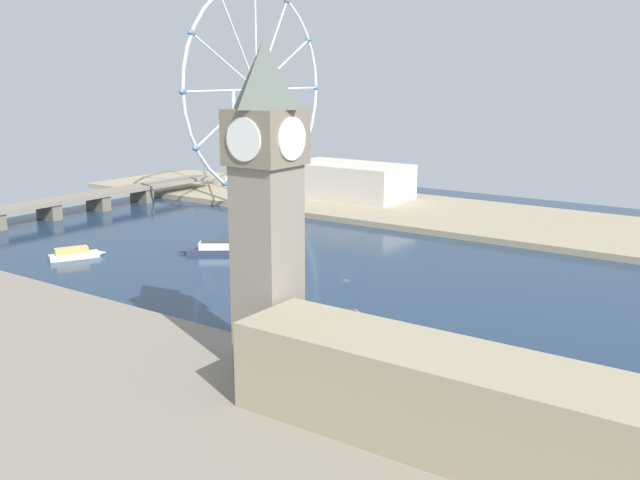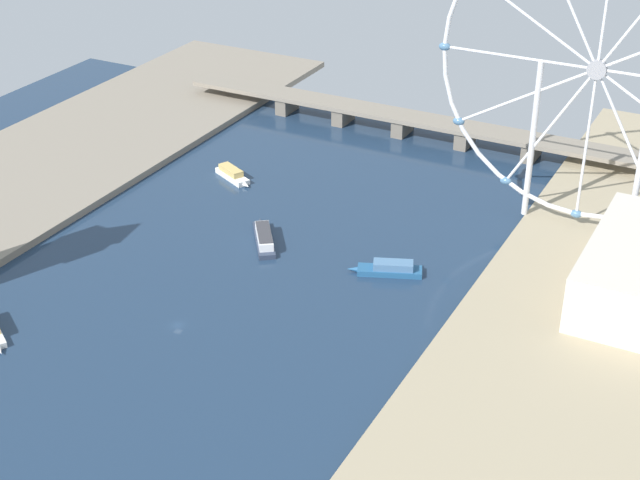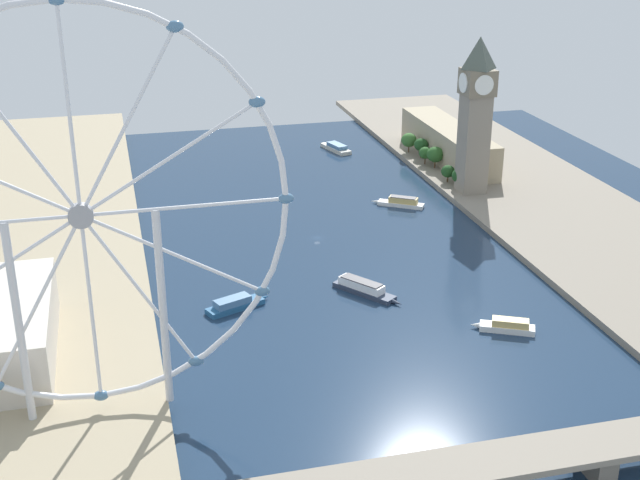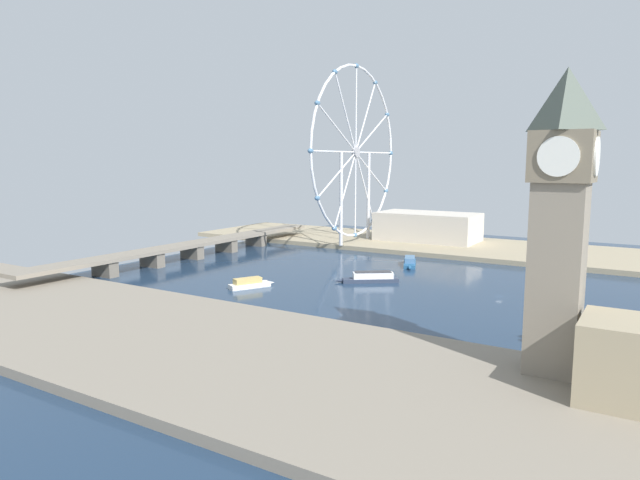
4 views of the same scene
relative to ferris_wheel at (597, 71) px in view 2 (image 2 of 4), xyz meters
The scene contains 7 objects.
ground_plane 174.18m from the ferris_wheel, 128.17° to the right, with size 419.73×419.73×0.00m, color #1E334C.
riverbank_right 144.30m from the ferris_wheel, 78.81° to the right, with size 90.00×520.00×3.00m, color tan.
ferris_wheel is the anchor object (origin of this frame).
river_bridge 130.63m from the ferris_wheel, 148.47° to the left, with size 231.73×16.19×9.99m.
tour_boat_0 103.11m from the ferris_wheel, 128.84° to the right, with size 27.01×14.97×4.92m.
tour_boat_2 137.09m from the ferris_wheel, 148.08° to the right, with size 22.45×28.78×5.44m.
tour_boat_4 159.66m from the ferris_wheel, behind, with size 22.70×14.01×4.91m.
Camera 2 is at (165.58, -214.07, 178.19)m, focal length 53.95 mm.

